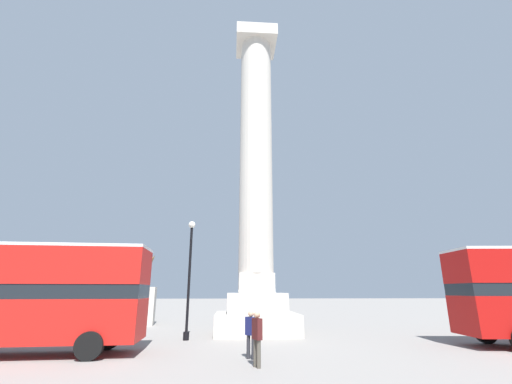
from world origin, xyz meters
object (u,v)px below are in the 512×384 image
at_px(bus_a, 10,293).
at_px(pedestrian_near_lamp, 257,335).
at_px(monument_column, 256,191).
at_px(pedestrian_by_plinth, 251,332).
at_px(equestrian_statue, 134,301).
at_px(street_lamp, 189,276).

xyz_separation_m(bus_a, pedestrian_near_lamp, (9.72, -2.55, -1.35)).
bearing_deg(monument_column, pedestrian_by_plinth, -95.41).
relative_size(monument_column, equestrian_statue, 3.67).
bearing_deg(pedestrian_by_plinth, street_lamp, 163.31).
height_order(bus_a, street_lamp, street_lamp).
bearing_deg(street_lamp, pedestrian_by_plinth, -60.17).
bearing_deg(monument_column, street_lamp, -145.96).
height_order(equestrian_statue, pedestrian_by_plinth, equestrian_statue).
height_order(pedestrian_near_lamp, pedestrian_by_plinth, pedestrian_near_lamp).
relative_size(equestrian_statue, pedestrian_by_plinth, 3.54).
height_order(monument_column, pedestrian_by_plinth, monument_column).
bearing_deg(bus_a, equestrian_statue, 79.84).
bearing_deg(equestrian_statue, bus_a, -104.72).
height_order(street_lamp, pedestrian_near_lamp, street_lamp).
distance_m(bus_a, pedestrian_by_plinth, 9.75).
xyz_separation_m(monument_column, pedestrian_by_plinth, (-0.74, -7.83, -7.82)).
height_order(monument_column, bus_a, monument_column).
bearing_deg(bus_a, pedestrian_near_lamp, -17.85).
xyz_separation_m(monument_column, equestrian_statue, (-8.77, 5.91, -7.05)).
distance_m(bus_a, equestrian_statue, 12.76).
distance_m(equestrian_statue, street_lamp, 9.94).
xyz_separation_m(street_lamp, pedestrian_near_lamp, (3.16, -6.74, -2.19)).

